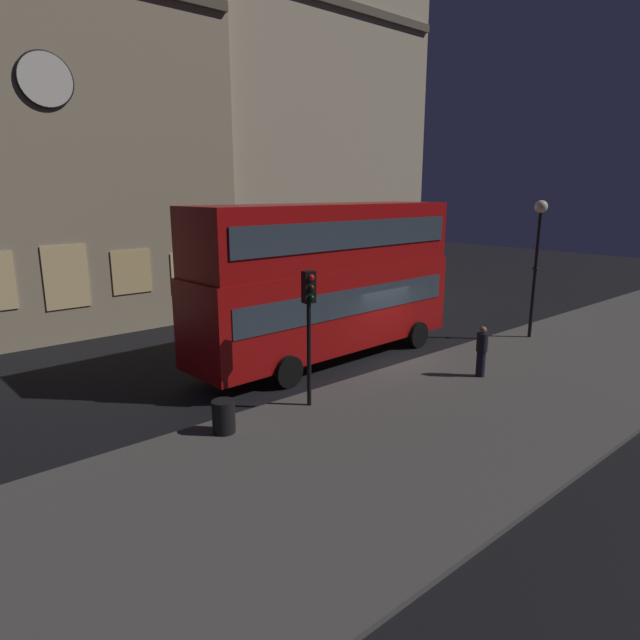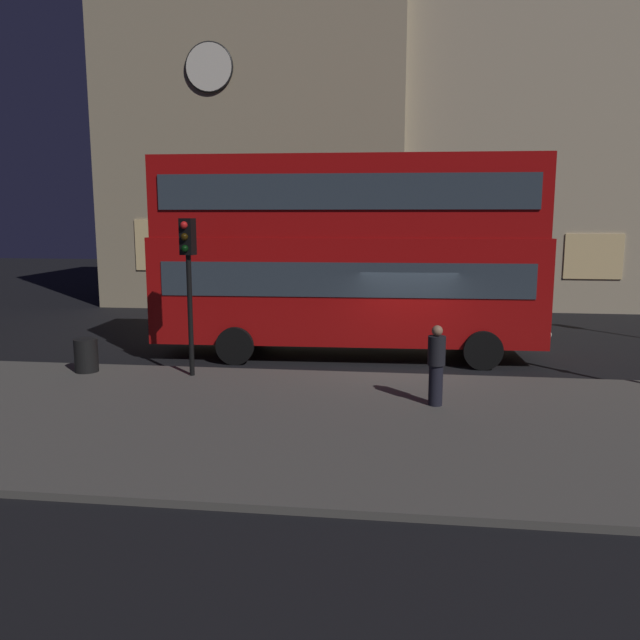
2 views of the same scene
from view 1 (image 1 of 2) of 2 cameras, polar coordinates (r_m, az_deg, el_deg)
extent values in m
plane|color=black|center=(19.88, 7.21, -4.02)|extent=(80.00, 80.00, 0.00)
cube|color=#4C4944|center=(17.30, 18.71, -7.12)|extent=(44.00, 7.46, 0.12)
cube|color=tan|center=(27.91, -26.23, 15.95)|extent=(13.06, 8.89, 15.59)
cube|color=#F2D18C|center=(23.42, -25.14, 4.10)|extent=(1.67, 0.06, 2.47)
cube|color=#E5C67F|center=(24.24, -19.21, 4.81)|extent=(1.67, 0.06, 1.82)
cube|color=#F9E09E|center=(25.35, -13.68, 4.90)|extent=(1.67, 0.06, 1.81)
cylinder|color=silver|center=(23.47, -26.93, 21.62)|extent=(1.87, 0.12, 1.87)
torus|color=black|center=(23.47, -26.93, 21.62)|extent=(1.99, 0.12, 1.99)
cube|color=tan|center=(33.76, -4.79, 18.47)|extent=(17.80, 7.86, 17.85)
cube|color=#F2D18C|center=(27.56, -8.66, 6.17)|extent=(2.28, 0.06, 2.28)
cube|color=#F2D18C|center=(29.56, -2.80, 7.33)|extent=(2.28, 0.06, 2.36)
cube|color=#F2D18C|center=(31.92, 2.28, 6.93)|extent=(2.28, 0.06, 1.81)
cube|color=#F2D18C|center=(34.45, 6.65, 7.15)|extent=(2.28, 0.06, 2.35)
cube|color=#9E0C0C|center=(19.21, 0.74, 1.44)|extent=(10.65, 2.95, 2.86)
cube|color=#9E0C0C|center=(18.85, 0.76, 8.89)|extent=(10.44, 2.89, 2.13)
cube|color=#2D3842|center=(19.14, 0.74, 2.49)|extent=(9.81, 2.98, 0.90)
cube|color=#2D3842|center=(18.84, 0.76, 9.21)|extent=(9.81, 2.98, 0.90)
cube|color=#F2D84C|center=(22.73, 10.54, 10.92)|extent=(0.13, 1.55, 0.44)
sphere|color=white|center=(23.83, 8.60, 0.99)|extent=(0.24, 0.24, 0.24)
sphere|color=white|center=(22.85, 11.88, 0.32)|extent=(0.24, 0.24, 0.24)
cylinder|color=black|center=(22.95, 4.92, -0.28)|extent=(1.02, 0.28, 1.01)
cylinder|color=black|center=(21.30, 10.26, -1.53)|extent=(1.02, 0.28, 1.01)
cylinder|color=black|center=(18.81, -8.56, -3.47)|extent=(1.02, 0.28, 1.01)
cylinder|color=black|center=(16.76, -3.33, -5.45)|extent=(1.02, 0.28, 1.01)
cylinder|color=black|center=(14.78, -1.17, -3.69)|extent=(0.12, 0.12, 2.90)
cube|color=black|center=(14.34, -1.20, 3.50)|extent=(0.36, 0.31, 0.85)
sphere|color=red|center=(14.16, -0.92, 4.48)|extent=(0.17, 0.17, 0.17)
sphere|color=black|center=(14.21, -0.91, 3.41)|extent=(0.17, 0.17, 0.17)
sphere|color=black|center=(14.26, -0.91, 2.34)|extent=(0.17, 0.17, 0.17)
cylinder|color=black|center=(28.70, 12.20, 4.37)|extent=(0.12, 0.12, 3.12)
cube|color=black|center=(28.47, 12.39, 8.31)|extent=(0.36, 0.31, 0.85)
sphere|color=black|center=(28.56, 12.22, 8.88)|extent=(0.17, 0.17, 0.17)
sphere|color=orange|center=(28.58, 12.19, 8.34)|extent=(0.17, 0.17, 0.17)
sphere|color=black|center=(28.60, 12.17, 7.80)|extent=(0.17, 0.17, 0.17)
cylinder|color=black|center=(23.23, 21.66, 4.29)|extent=(0.14, 0.14, 4.99)
torus|color=black|center=(23.19, 21.72, 5.07)|extent=(0.28, 0.28, 0.06)
sphere|color=#F9EFC6|center=(23.00, 22.25, 10.98)|extent=(0.49, 0.49, 0.49)
cylinder|color=black|center=(18.13, 16.55, -4.42)|extent=(0.29, 0.29, 0.84)
cylinder|color=black|center=(17.93, 16.70, -2.25)|extent=(0.36, 0.36, 0.59)
sphere|color=#8C664C|center=(17.83, 16.79, -1.00)|extent=(0.22, 0.22, 0.22)
cylinder|color=black|center=(13.70, -10.10, -9.96)|extent=(0.57, 0.57, 0.82)
camera|label=2|loc=(14.49, 62.00, -1.75)|focal=35.38mm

